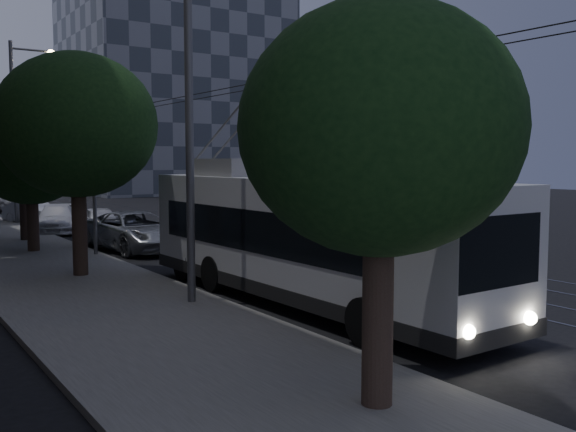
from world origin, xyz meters
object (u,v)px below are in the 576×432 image
(streetlamp_near, at_px, (204,65))
(car_white_b, at_px, (57,219))
(trolleybus, at_px, (300,237))
(car_white_c, at_px, (34,212))
(pickup_silver, at_px, (136,231))
(car_white_d, at_px, (14,201))
(car_white_a, at_px, (100,220))
(streetlamp_far, at_px, (21,116))

(streetlamp_near, bearing_deg, car_white_b, 86.67)
(trolleybus, bearing_deg, car_white_c, 91.02)
(pickup_silver, xyz_separation_m, car_white_c, (-0.94, 13.43, -0.12))
(car_white_b, bearing_deg, trolleybus, -67.58)
(car_white_d, bearing_deg, pickup_silver, -91.13)
(car_white_b, relative_size, car_white_d, 1.03)
(car_white_a, relative_size, streetlamp_far, 0.39)
(car_white_a, bearing_deg, trolleybus, -82.51)
(pickup_silver, bearing_deg, trolleybus, -95.29)
(pickup_silver, height_order, streetlamp_near, streetlamp_near)
(streetlamp_far, bearing_deg, car_white_b, -83.40)
(car_white_b, xyz_separation_m, streetlamp_near, (-1.09, -18.72, 5.23))
(car_white_a, bearing_deg, streetlamp_near, -89.77)
(car_white_c, bearing_deg, trolleybus, -111.03)
(car_white_b, xyz_separation_m, car_white_d, (0.80, 14.71, 0.10))
(trolleybus, relative_size, pickup_silver, 2.18)
(streetlamp_far, bearing_deg, pickup_silver, -83.55)
(trolleybus, relative_size, streetlamp_far, 1.22)
(trolleybus, xyz_separation_m, pickup_silver, (-0.09, 11.33, -0.90))
(pickup_silver, xyz_separation_m, car_white_b, (-0.94, 8.43, -0.11))
(streetlamp_near, xyz_separation_m, streetlamp_far, (0.54, 23.46, 0.15))
(trolleybus, xyz_separation_m, car_white_a, (0.57, 17.89, -1.02))
(car_white_a, height_order, car_white_b, car_white_b)
(car_white_d, xyz_separation_m, streetlamp_far, (-1.35, -9.97, 5.28))
(car_white_b, distance_m, streetlamp_near, 19.47)
(car_white_a, xyz_separation_m, streetlamp_far, (-2.15, 6.61, 5.39))
(car_white_d, bearing_deg, streetlamp_near, -94.71)
(pickup_silver, xyz_separation_m, car_white_a, (0.66, 6.56, -0.12))
(streetlamp_near, bearing_deg, streetlamp_far, 88.68)
(streetlamp_far, bearing_deg, streetlamp_near, -91.32)
(car_white_b, xyz_separation_m, car_white_c, (0.00, 5.00, -0.01))
(trolleybus, bearing_deg, car_white_a, 86.82)
(car_white_a, bearing_deg, car_white_c, 112.41)
(car_white_a, height_order, streetlamp_far, streetlamp_far)
(car_white_c, bearing_deg, car_white_b, -113.42)
(car_white_c, xyz_separation_m, car_white_d, (0.80, 9.71, 0.10))
(car_white_c, xyz_separation_m, streetlamp_far, (-0.55, -0.26, 5.38))
(pickup_silver, distance_m, car_white_d, 23.14)
(car_white_c, distance_m, car_white_d, 9.74)
(trolleybus, bearing_deg, pickup_silver, 89.10)
(trolleybus, relative_size, streetlamp_near, 1.26)
(pickup_silver, xyz_separation_m, car_white_d, (-0.14, 23.14, -0.01))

